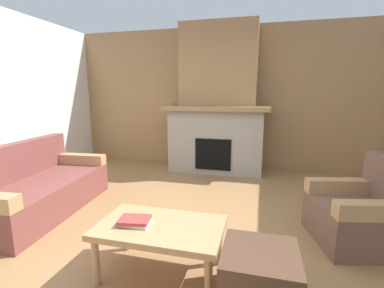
{
  "coord_description": "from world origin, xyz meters",
  "views": [
    {
      "loc": [
        0.81,
        -2.4,
        1.47
      ],
      "look_at": [
        -0.0,
        0.74,
        0.85
      ],
      "focal_mm": 25.27,
      "sensor_mm": 36.0,
      "label": 1
    }
  ],
  "objects_px": {
    "fireplace": "(217,109)",
    "ottoman": "(259,277)",
    "couch": "(37,190)",
    "armchair": "(362,215)",
    "coffee_table": "(160,231)"
  },
  "relations": [
    {
      "from": "armchair",
      "to": "coffee_table",
      "type": "xyz_separation_m",
      "value": [
        -1.74,
        -0.93,
        0.08
      ]
    },
    {
      "from": "fireplace",
      "to": "couch",
      "type": "xyz_separation_m",
      "value": [
        -1.84,
        -2.43,
        -0.88
      ]
    },
    {
      "from": "fireplace",
      "to": "couch",
      "type": "distance_m",
      "value": 3.17
    },
    {
      "from": "fireplace",
      "to": "couch",
      "type": "relative_size",
      "value": 1.45
    },
    {
      "from": "coffee_table",
      "to": "ottoman",
      "type": "bearing_deg",
      "value": -9.5
    },
    {
      "from": "fireplace",
      "to": "couch",
      "type": "bearing_deg",
      "value": -127.22
    },
    {
      "from": "armchair",
      "to": "ottoman",
      "type": "xyz_separation_m",
      "value": [
        -0.96,
        -1.06,
        -0.09
      ]
    },
    {
      "from": "fireplace",
      "to": "couch",
      "type": "height_order",
      "value": "fireplace"
    },
    {
      "from": "armchair",
      "to": "coffee_table",
      "type": "bearing_deg",
      "value": -151.8
    },
    {
      "from": "fireplace",
      "to": "ottoman",
      "type": "xyz_separation_m",
      "value": [
        0.85,
        -3.29,
        -0.96
      ]
    },
    {
      "from": "armchair",
      "to": "ottoman",
      "type": "height_order",
      "value": "armchair"
    },
    {
      "from": "coffee_table",
      "to": "ottoman",
      "type": "distance_m",
      "value": 0.81
    },
    {
      "from": "couch",
      "to": "coffee_table",
      "type": "height_order",
      "value": "couch"
    },
    {
      "from": "fireplace",
      "to": "coffee_table",
      "type": "distance_m",
      "value": 3.25
    },
    {
      "from": "couch",
      "to": "armchair",
      "type": "distance_m",
      "value": 3.65
    }
  ]
}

